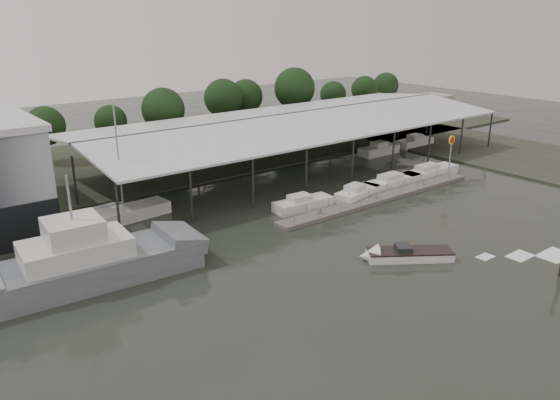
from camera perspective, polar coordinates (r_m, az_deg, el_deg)
ground at (r=44.17m, az=7.03°, el=-7.15°), size 200.00×200.00×0.00m
land_strip_far at (r=77.74m, az=-15.28°, el=3.93°), size 140.00×30.00×0.30m
land_strip_east at (r=84.77m, az=24.25°, el=4.13°), size 20.00×60.00×0.30m
covered_boat_shed at (r=73.12m, az=1.25°, el=8.53°), size 58.24×24.00×6.96m
floating_dock at (r=60.63m, az=10.51°, el=0.22°), size 28.00×2.00×1.40m
shell_fuel_sign at (r=68.80m, az=17.43°, el=5.12°), size 1.10×0.18×5.55m
distant_commercial_buildings at (r=114.90m, az=12.49°, el=9.73°), size 22.00×8.00×4.00m
grey_trawler at (r=43.79m, az=-18.99°, el=-6.07°), size 17.16×6.32×8.84m
white_sailboat at (r=55.44m, az=-16.61°, el=-1.59°), size 10.43×3.59×11.75m
speedboat_underway at (r=46.42m, az=12.61°, el=-5.61°), size 16.28×11.53×2.00m
moored_cruiser_0 at (r=56.63m, az=2.39°, el=-0.38°), size 6.63×2.66×1.70m
moored_cruiser_1 at (r=60.52m, az=8.12°, el=0.73°), size 6.39×3.32×1.70m
moored_cruiser_2 at (r=65.27m, az=11.67°, el=1.87°), size 8.35×2.29×1.70m
moored_cruiser_3 at (r=70.34m, az=15.32°, el=2.82°), size 8.98×2.20×1.70m
horizon_tree_line at (r=93.23m, az=-2.50°, el=10.63°), size 73.19×11.56×10.61m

